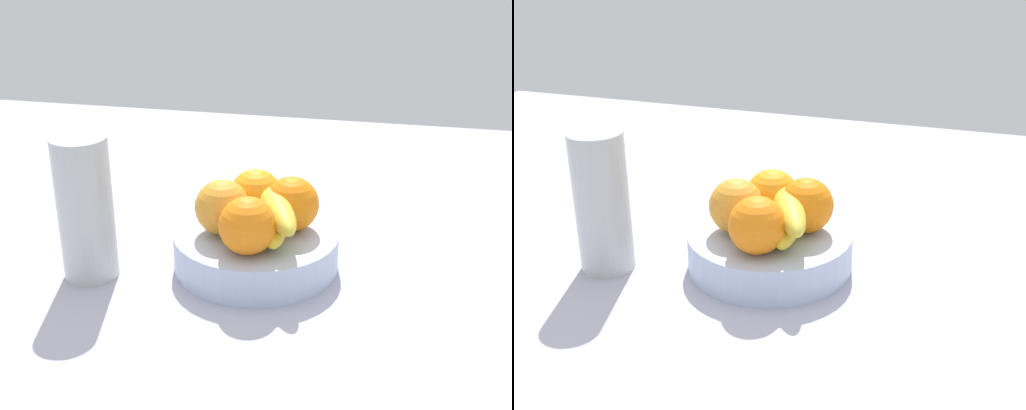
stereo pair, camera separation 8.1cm
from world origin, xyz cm
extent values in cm
cube|color=#ACABBD|center=(0.00, 0.00, -1.50)|extent=(180.00, 140.00, 3.00)
cylinder|color=silver|center=(-3.44, 1.80, 2.70)|extent=(23.01, 23.01, 5.40)
sphere|color=orange|center=(0.95, 3.08, 9.21)|extent=(7.62, 7.62, 7.62)
sphere|color=orange|center=(-3.63, 7.96, 9.21)|extent=(7.62, 7.62, 7.62)
sphere|color=orange|center=(-8.07, 0.25, 9.21)|extent=(7.62, 7.62, 7.62)
sphere|color=orange|center=(-2.67, -1.75, 9.21)|extent=(7.62, 7.62, 7.62)
ellipsoid|color=yellow|center=(-5.94, 1.21, 7.40)|extent=(6.63, 17.42, 4.00)
ellipsoid|color=gold|center=(-6.11, 2.10, 9.60)|extent=(10.60, 17.15, 4.00)
cylinder|color=#B9BFBD|center=(18.24, 8.92, 9.98)|extent=(7.44, 7.44, 19.96)
camera|label=1|loc=(-21.11, 85.42, 47.81)|focal=48.22mm
camera|label=2|loc=(-28.90, 83.39, 47.81)|focal=48.22mm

